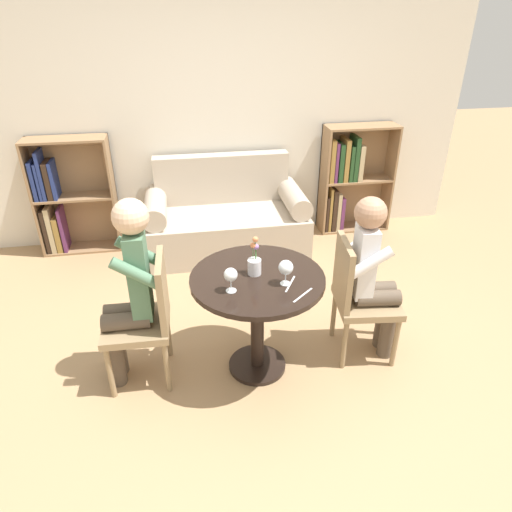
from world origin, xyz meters
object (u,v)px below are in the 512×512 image
Objects in this scene: wine_glass_left at (231,275)px; flower_vase at (254,263)px; couch at (226,220)px; bookshelf_right at (347,179)px; bookshelf_left at (66,199)px; chair_left at (147,315)px; person_left at (129,289)px; chair_right at (358,294)px; person_right at (374,275)px; wine_glass_right at (286,268)px.

flower_vase is (0.17, 0.17, -0.03)m from wine_glass_left.
couch is 1.38× the size of bookshelf_right.
couch is 1.61m from bookshelf_left.
chair_left is 5.78× the size of wine_glass_left.
wine_glass_left is at bearing -95.34° from couch.
couch is at bearing 157.28° from person_left.
chair_right is (0.72, -1.78, 0.18)m from couch.
person_right is 7.80× the size of wine_glass_left.
bookshelf_left is 1.29× the size of chair_left.
person_left is (-1.51, 0.01, 0.21)m from chair_right.
chair_left is (-2.08, -2.04, -0.09)m from bookshelf_right.
person_right is (1.52, -0.02, 0.16)m from chair_left.
couch is 1.78× the size of chair_right.
bookshelf_right is 4.46× the size of flower_vase.
person_left is at bearing 95.79° from person_right.
couch is 2.05m from wine_glass_left.
person_right is at bearing -41.01° from bookshelf_left.
bookshelf_right reaches higher than flower_vase.
bookshelf_left is 4.46× the size of flower_vase.
wine_glass_left is at bearing 106.69° from person_right.
flower_vase reaches higher than chair_right.
bookshelf_right is 2.14m from person_right.
bookshelf_left is 3.07m from chair_right.
bookshelf_right is (2.94, -0.01, 0.04)m from bookshelf_left.
bookshelf_left is (-1.57, 0.27, 0.24)m from couch.
person_right is at bearing -105.37° from bookshelf_right.
flower_vase is (1.56, -2.06, 0.28)m from bookshelf_left.
person_left is (0.77, -2.04, 0.15)m from bookshelf_left.
person_left is at bearing -114.33° from couch.
chair_left is 1.43m from chair_right.
person_right is (1.60, -0.03, -0.05)m from person_left.
person_left is 0.98m from wine_glass_right.
chair_right is at bearing 91.28° from person_left.
bookshelf_right is 2.73m from wine_glass_left.
flower_vase is (0.79, -0.03, 0.12)m from person_left.
person_right is at bearing -94.48° from chair_right.
wine_glass_left is 0.96× the size of wine_glass_right.
person_left is 0.80m from flower_vase.
chair_left is 0.67m from wine_glass_left.
couch is at bearing -9.76° from bookshelf_left.
chair_right is at bearing 85.52° from person_right.
wine_glass_right is at bearing 80.35° from chair_left.
chair_right is 0.18m from person_right.
wine_glass_left is 0.60× the size of flower_vase.
chair_right is at bearing 1.40° from flower_vase.
chair_right is at bearing 91.42° from chair_left.
chair_right is 1.53m from person_left.
person_left is (-2.17, -2.03, 0.12)m from bookshelf_right.
couch is 1.92m from chair_right.
wine_glass_right is (0.87, -0.17, 0.36)m from chair_left.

